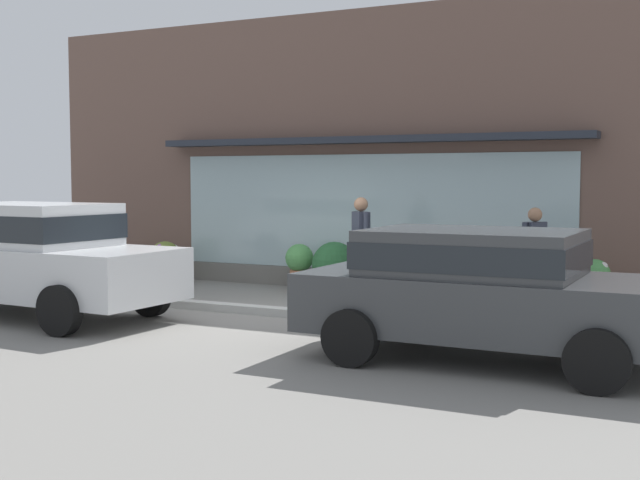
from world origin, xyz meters
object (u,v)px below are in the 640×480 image
Objects in this scene: potted_plant_trailing_edge at (334,267)px; potted_plant_near_hydrant at (138,261)px; fire_hydrant at (392,284)px; parked_car_dark_gray at (484,286)px; potted_plant_window_center at (299,264)px; potted_plant_low_front at (427,280)px; potted_plant_by_entrance at (165,260)px; pedestrian_passerby at (534,252)px; potted_plant_window_left at (595,285)px; parked_car_silver at (34,253)px; pedestrian_with_handbag at (361,241)px.

potted_plant_near_hydrant is at bearing 174.87° from potted_plant_trailing_edge.
fire_hydrant is 0.19× the size of parked_car_dark_gray.
potted_plant_window_center is (-0.80, 0.19, -0.00)m from potted_plant_trailing_edge.
fire_hydrant is at bearing -93.36° from potted_plant_low_front.
potted_plant_trailing_edge is at bearing -170.27° from potted_plant_low_front.
fire_hydrant reaches higher than potted_plant_low_front.
potted_plant_by_entrance is (-7.50, 4.10, -0.41)m from parked_car_dark_gray.
pedestrian_passerby reaches higher than potted_plant_window_left.
potted_plant_low_front is (4.49, 4.42, -0.62)m from parked_car_silver.
potted_plant_near_hydrant is at bearing 178.59° from potted_plant_window_left.
fire_hydrant is 1.00× the size of potted_plant_by_entrance.
pedestrian_with_handbag is 2.04× the size of potted_plant_window_center.
potted_plant_window_left is (0.56, 4.25, -0.45)m from parked_car_dark_gray.
potted_plant_by_entrance is 8.06m from potted_plant_window_left.
pedestrian_with_handbag is at bearing -166.23° from potted_plant_window_left.
pedestrian_with_handbag is 1.17m from potted_plant_trailing_edge.
parked_car_silver is 5.07m from potted_plant_trailing_edge.
potted_plant_by_entrance is 0.95× the size of potted_plant_window_center.
pedestrian_passerby is at bearing -4.11° from potted_plant_by_entrance.
potted_plant_trailing_edge reaches higher than potted_plant_by_entrance.
fire_hydrant is at bearing -155.33° from potted_plant_window_left.
pedestrian_with_handbag is 4.61m from potted_plant_by_entrance.
pedestrian_with_handbag reaches higher than parked_car_silver.
parked_car_silver is at bearing -135.44° from potted_plant_low_front.
pedestrian_with_handbag is 1.90m from potted_plant_window_center.
potted_plant_window_center is at bearing 166.67° from potted_plant_trailing_edge.
pedestrian_passerby reaches higher than parked_car_dark_gray.
pedestrian_passerby is 1.17m from potted_plant_window_left.
pedestrian_with_handbag is 2.85× the size of potted_plant_low_front.
fire_hydrant is 0.87× the size of potted_plant_trailing_edge.
potted_plant_near_hydrant is at bearing -62.55° from pedestrian_passerby.
pedestrian_with_handbag reaches higher than potted_plant_trailing_edge.
parked_car_silver is 4.72× the size of potted_plant_trailing_edge.
fire_hydrant is 1.33× the size of potted_plant_low_front.
potted_plant_window_center is at bearing 66.51° from parked_car_silver.
potted_plant_window_left is at bearing 2.60° from potted_plant_trailing_edge.
potted_plant_window_left is (0.78, 0.67, -0.54)m from pedestrian_passerby.
potted_plant_trailing_edge is at bearing -13.33° from potted_plant_window_center.
parked_car_dark_gray is 5.14× the size of potted_plant_by_entrance.
potted_plant_low_front is at bearing 86.64° from fire_hydrant.
pedestrian_passerby reaches higher than fire_hydrant.
pedestrian_passerby is 7.42m from parked_car_silver.
potted_plant_trailing_edge is (2.88, 4.14, -0.45)m from parked_car_silver.
potted_plant_window_left is 1.32× the size of potted_plant_low_front.
potted_plant_window_left is at bearing 24.67° from fire_hydrant.
potted_plant_trailing_edge reaches higher than potted_plant_window_center.
potted_plant_near_hydrant is at bearing 178.69° from potted_plant_low_front.
pedestrian_with_handbag reaches higher than potted_plant_window_left.
potted_plant_trailing_edge is at bearing -63.95° from pedestrian_passerby.
potted_plant_trailing_edge reaches higher than potted_plant_low_front.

